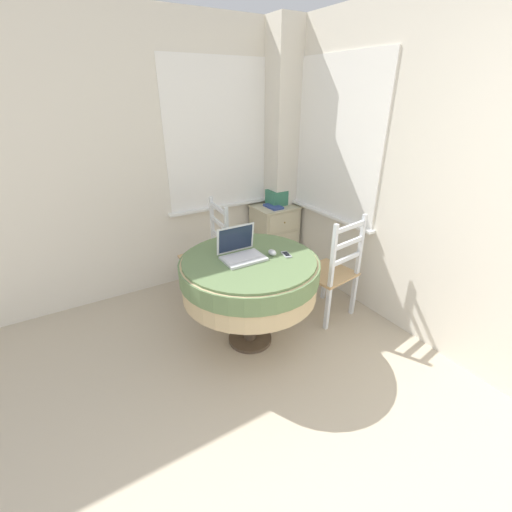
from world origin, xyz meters
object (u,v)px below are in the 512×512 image
(round_dining_table, at_px, (249,275))
(storage_box, at_px, (277,197))
(computer_mouse, at_px, (272,252))
(dining_chair_near_right_window, at_px, (332,272))
(laptop, at_px, (241,251))
(book_on_cabinet, at_px, (273,206))
(dining_chair_near_back_window, at_px, (208,256))
(corner_cabinet, at_px, (274,236))
(cell_phone, at_px, (286,254))

(round_dining_table, xyz_separation_m, storage_box, (1.00, 1.11, 0.19))
(computer_mouse, distance_m, dining_chair_near_right_window, 0.72)
(laptop, distance_m, book_on_cabinet, 1.37)
(round_dining_table, relative_size, dining_chair_near_back_window, 1.08)
(dining_chair_near_back_window, height_order, dining_chair_near_right_window, same)
(corner_cabinet, bearing_deg, cell_phone, -120.54)
(round_dining_table, distance_m, dining_chair_near_right_window, 0.84)
(computer_mouse, distance_m, cell_phone, 0.11)
(dining_chair_near_right_window, bearing_deg, round_dining_table, 175.67)
(computer_mouse, relative_size, corner_cabinet, 0.11)
(laptop, bearing_deg, computer_mouse, -21.20)
(storage_box, height_order, book_on_cabinet, storage_box)
(laptop, distance_m, dining_chair_near_back_window, 0.84)
(dining_chair_near_back_window, xyz_separation_m, corner_cabinet, (0.95, 0.26, -0.08))
(cell_phone, bearing_deg, book_on_cabinet, 60.42)
(dining_chair_near_right_window, xyz_separation_m, storage_box, (0.19, 1.17, 0.36))
(storage_box, bearing_deg, round_dining_table, -132.23)
(round_dining_table, bearing_deg, dining_chair_near_back_window, 89.51)
(round_dining_table, relative_size, storage_box, 5.54)
(dining_chair_near_back_window, distance_m, storage_box, 1.10)
(computer_mouse, height_order, storage_box, storage_box)
(dining_chair_near_back_window, bearing_deg, corner_cabinet, 15.40)
(book_on_cabinet, bearing_deg, round_dining_table, -131.50)
(dining_chair_near_right_window, bearing_deg, dining_chair_near_back_window, 133.01)
(dining_chair_near_right_window, bearing_deg, cell_phone, -176.15)
(laptop, relative_size, book_on_cabinet, 1.39)
(cell_phone, relative_size, corner_cabinet, 0.16)
(dining_chair_near_right_window, bearing_deg, storage_box, 80.82)
(storage_box, bearing_deg, book_on_cabinet, -140.35)
(laptop, distance_m, dining_chair_near_right_window, 0.94)
(computer_mouse, xyz_separation_m, dining_chair_near_right_window, (0.64, -0.02, -0.34))
(dining_chair_near_back_window, distance_m, corner_cabinet, 0.99)
(computer_mouse, relative_size, storage_box, 0.43)
(computer_mouse, distance_m, dining_chair_near_back_window, 0.93)
(computer_mouse, distance_m, corner_cabinet, 1.42)
(dining_chair_near_back_window, xyz_separation_m, dining_chair_near_right_window, (0.81, -0.87, 0.00))
(dining_chair_near_back_window, relative_size, storage_box, 5.12)
(laptop, xyz_separation_m, computer_mouse, (0.23, -0.09, -0.03))
(cell_phone, bearing_deg, storage_box, 58.65)
(round_dining_table, bearing_deg, computer_mouse, -12.83)
(cell_phone, height_order, corner_cabinet, cell_phone)
(computer_mouse, relative_size, cell_phone, 0.71)
(dining_chair_near_back_window, bearing_deg, dining_chair_near_right_window, -46.99)
(dining_chair_near_back_window, xyz_separation_m, storage_box, (1.00, 0.30, 0.36))
(book_on_cabinet, bearing_deg, laptop, -134.27)
(dining_chair_near_right_window, height_order, corner_cabinet, dining_chair_near_right_window)
(round_dining_table, height_order, corner_cabinet, round_dining_table)
(dining_chair_near_back_window, distance_m, book_on_cabinet, 0.97)
(cell_phone, relative_size, book_on_cabinet, 0.52)
(laptop, relative_size, cell_phone, 2.69)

